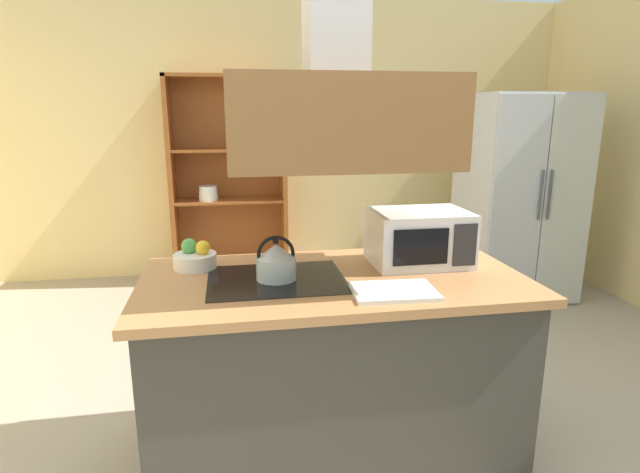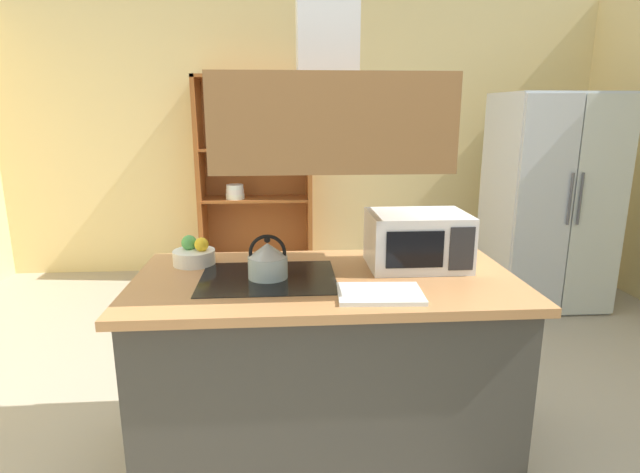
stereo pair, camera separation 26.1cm
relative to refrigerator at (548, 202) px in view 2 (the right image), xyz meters
name	(u,v)px [view 2 (the right image)]	position (x,y,z in m)	size (l,w,h in m)	color
ground_plane	(324,440)	(-2.03, -1.81, -0.88)	(7.80, 7.80, 0.00)	#A09380
wall_back	(301,138)	(-2.03, 1.19, 0.47)	(6.00, 0.12, 2.70)	#EACD88
kitchen_island	(325,367)	(-2.03, -1.89, -0.43)	(1.72, 0.89, 0.90)	#3E3A33
range_hood	(326,91)	(-2.03, -1.89, 0.82)	(0.90, 0.70, 1.30)	brown
refrigerator	(548,202)	(0.00, 0.00, 0.00)	(0.90, 0.77, 1.77)	silver
dish_cabinet	(255,190)	(-2.49, 0.97, -0.02)	(1.09, 0.40, 1.94)	brown
kettle	(268,260)	(-2.29, -1.89, 0.10)	(0.18, 0.18, 0.20)	#AFC2C4
cutting_board	(380,294)	(-1.83, -2.15, 0.03)	(0.34, 0.24, 0.02)	white
microwave	(417,240)	(-1.59, -1.77, 0.15)	(0.46, 0.35, 0.26)	silver
fruit_bowl	(194,254)	(-2.65, -1.65, 0.06)	(0.20, 0.20, 0.14)	silver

